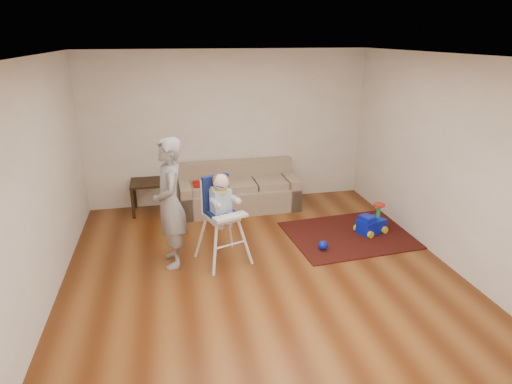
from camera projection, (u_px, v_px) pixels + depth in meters
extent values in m
plane|color=#51250D|center=(262.00, 275.00, 5.52)|extent=(5.50, 5.50, 0.00)
cube|color=beige|center=(228.00, 129.00, 7.57)|extent=(5.00, 0.04, 2.70)
cube|color=beige|center=(35.00, 191.00, 4.56)|extent=(0.04, 5.50, 2.70)
cube|color=beige|center=(451.00, 163.00, 5.54)|extent=(0.04, 5.50, 2.70)
cube|color=white|center=(264.00, 56.00, 4.58)|extent=(5.00, 5.50, 0.04)
cube|color=#A20F0A|center=(207.00, 183.00, 7.31)|extent=(0.47, 0.31, 0.04)
cube|color=black|center=(352.00, 234.00, 6.63)|extent=(2.06, 1.61, 0.02)
sphere|color=#0A1ABF|center=(323.00, 245.00, 6.11)|extent=(0.14, 0.14, 0.14)
cylinder|color=#0A1ABF|center=(217.00, 187.00, 5.38)|extent=(0.05, 0.12, 0.01)
imported|color=gray|center=(170.00, 204.00, 5.52)|extent=(0.46, 0.66, 1.73)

